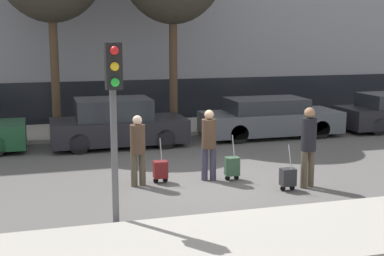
% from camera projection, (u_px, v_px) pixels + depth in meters
% --- Properties ---
extents(ground_plane, '(80.00, 80.00, 0.00)m').
position_uv_depth(ground_plane, '(206.00, 181.00, 12.56)').
color(ground_plane, '#565451').
extents(sidewalk_near, '(28.00, 2.50, 0.12)m').
position_uv_depth(sidewalk_near, '(273.00, 236.00, 9.00)').
color(sidewalk_near, '#A39E93').
rests_on(sidewalk_near, ground_plane).
extents(sidewalk_far, '(28.00, 3.00, 0.12)m').
position_uv_depth(sidewalk_far, '(147.00, 128.00, 19.17)').
color(sidewalk_far, '#A39E93').
rests_on(sidewalk_far, ground_plane).
extents(parked_car_1, '(4.08, 1.79, 1.47)m').
position_uv_depth(parked_car_1, '(117.00, 124.00, 16.31)').
color(parked_car_1, black).
rests_on(parked_car_1, ground_plane).
extents(parked_car_2, '(4.63, 1.76, 1.30)m').
position_uv_depth(parked_car_2, '(270.00, 118.00, 17.82)').
color(parked_car_2, '#4C5156').
rests_on(parked_car_2, ground_plane).
extents(pedestrian_left, '(0.35, 0.34, 1.63)m').
position_uv_depth(pedestrian_left, '(138.00, 146.00, 12.01)').
color(pedestrian_left, '#4C4233').
rests_on(pedestrian_left, ground_plane).
extents(trolley_left, '(0.34, 0.29, 1.05)m').
position_uv_depth(trolley_left, '(160.00, 170.00, 12.37)').
color(trolley_left, maroon).
rests_on(trolley_left, ground_plane).
extents(pedestrian_center, '(0.34, 0.34, 1.68)m').
position_uv_depth(pedestrian_center, '(209.00, 141.00, 12.48)').
color(pedestrian_center, '#383347').
rests_on(pedestrian_center, ground_plane).
extents(trolley_center, '(0.34, 0.29, 1.09)m').
position_uv_depth(trolley_center, '(232.00, 166.00, 12.59)').
color(trolley_center, '#335138').
rests_on(trolley_center, ground_plane).
extents(pedestrian_right, '(0.35, 0.34, 1.82)m').
position_uv_depth(pedestrian_right, '(309.00, 142.00, 11.88)').
color(pedestrian_right, '#4C4233').
rests_on(pedestrian_right, ground_plane).
extents(trolley_right, '(0.34, 0.29, 1.04)m').
position_uv_depth(trolley_right, '(288.00, 177.00, 11.75)').
color(trolley_right, '#262628').
rests_on(trolley_right, ground_plane).
extents(traffic_light, '(0.28, 0.47, 3.29)m').
position_uv_depth(traffic_light, '(114.00, 96.00, 9.24)').
color(traffic_light, '#515154').
rests_on(traffic_light, ground_plane).
extents(parked_bicycle, '(1.77, 0.06, 0.96)m').
position_uv_depth(parked_bicycle, '(265.00, 112.00, 20.18)').
color(parked_bicycle, black).
rests_on(parked_bicycle, sidewalk_far).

